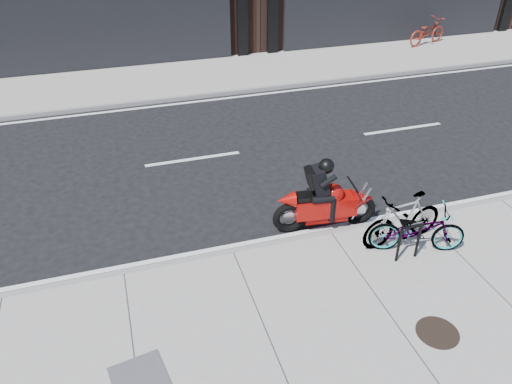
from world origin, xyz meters
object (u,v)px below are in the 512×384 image
object	(u,v)px
motorcycle	(330,200)
utility_grate	(139,378)
bicycle_front	(417,230)
manhole_cover	(437,332)
bike_rack	(409,239)
bicycle_far	(427,32)
bicycle_rear	(403,219)

from	to	relation	value
motorcycle	utility_grate	distance (m)	4.88
bicycle_front	manhole_cover	size ratio (longest dim) A/B	2.67
bike_rack	motorcycle	world-z (taller)	motorcycle
bicycle_far	manhole_cover	size ratio (longest dim) A/B	2.97
bike_rack	manhole_cover	distance (m)	1.81
utility_grate	manhole_cover	bearing A→B (deg)	-6.51
bike_rack	motorcycle	bearing A→B (deg)	121.00
bicycle_rear	manhole_cover	world-z (taller)	bicycle_rear
bicycle_rear	manhole_cover	bearing A→B (deg)	-22.08
bike_rack	bicycle_rear	world-z (taller)	bicycle_rear
bike_rack	bicycle_far	distance (m)	14.15
bicycle_front	bicycle_far	size ratio (longest dim) A/B	0.90
motorcycle	manhole_cover	size ratio (longest dim) A/B	3.24
bike_rack	bicycle_front	bearing A→B (deg)	34.52
motorcycle	bicycle_far	distance (m)	13.53
motorcycle	bicycle_far	size ratio (longest dim) A/B	1.09
bicycle_rear	manhole_cover	distance (m)	2.32
bicycle_rear	bicycle_far	xyz separation A→B (m)	(7.85, 11.20, -0.01)
bike_rack	bicycle_rear	distance (m)	0.51
bicycle_rear	bicycle_far	size ratio (longest dim) A/B	0.89
bicycle_rear	utility_grate	world-z (taller)	bicycle_rear
bicycle_front	utility_grate	xyz separation A→B (m)	(-5.22, -1.38, -0.45)
bicycle_front	utility_grate	size ratio (longest dim) A/B	2.35
bicycle_rear	bicycle_far	bearing A→B (deg)	138.66
motorcycle	manhole_cover	distance (m)	3.24
bike_rack	utility_grate	size ratio (longest dim) A/B	1.00
manhole_cover	bicycle_rear	bearing A→B (deg)	74.23
bicycle_rear	motorcycle	xyz separation A→B (m)	(-1.03, 0.99, -0.00)
bicycle_rear	utility_grate	xyz separation A→B (m)	(-5.09, -1.67, -0.51)
manhole_cover	utility_grate	xyz separation A→B (m)	(-4.48, 0.51, 0.00)
motorcycle	manhole_cover	bearing A→B (deg)	-75.78
bicycle_far	manhole_cover	distance (m)	15.84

